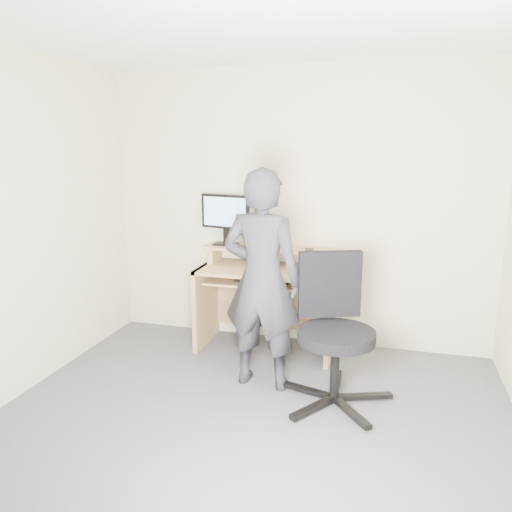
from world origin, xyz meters
The scene contains 14 objects.
ground centered at (0.00, 0.00, 0.00)m, with size 3.50×3.50×0.00m, color #505156.
back_wall centered at (0.00, 1.75, 1.25)m, with size 3.50×0.02×2.50m, color beige.
ceiling centered at (0.00, 0.00, 2.50)m, with size 3.50×3.50×0.02m, color white.
desk centered at (-0.20, 1.53, 0.55)m, with size 1.20×0.60×0.91m.
monitor centered at (-0.64, 1.61, 1.19)m, with size 0.49×0.14×0.47m.
external_drive centered at (-0.34, 1.63, 1.01)m, with size 0.07×0.13×0.20m, color black.
travel_mug centered at (-0.22, 1.61, 0.99)m, with size 0.07×0.07×0.16m, color silver.
smartphone centered at (0.16, 1.56, 0.92)m, with size 0.07×0.13×0.01m, color black.
charger centered at (-0.41, 1.55, 0.93)m, with size 0.04×0.04×0.04m, color black.
headphones centered at (-0.33, 1.68, 0.92)m, with size 0.16×0.16×0.02m, color silver.
keyboard centered at (-0.22, 1.36, 0.67)m, with size 0.46×0.18×0.03m, color black.
mouse centered at (0.15, 1.35, 0.77)m, with size 0.10×0.06×0.04m, color black.
office_chair centered at (0.48, 0.69, 0.57)m, with size 0.83×0.80×1.04m.
person centered at (-0.07, 0.77, 0.83)m, with size 0.61×0.40×1.66m, color black.
Camera 1 is at (0.84, -2.69, 1.82)m, focal length 35.00 mm.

